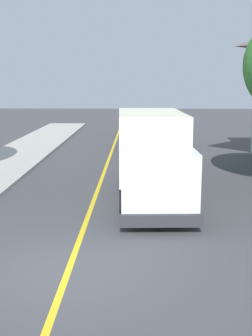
# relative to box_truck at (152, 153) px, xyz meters

# --- Properties ---
(ground_plane) EXTENTS (120.00, 120.00, 0.00)m
(ground_plane) POSITION_rel_box_truck_xyz_m (-2.14, -6.30, -1.77)
(ground_plane) COLOR #424247
(centre_line_yellow) EXTENTS (0.16, 56.00, 0.01)m
(centre_line_yellow) POSITION_rel_box_truck_xyz_m (-2.14, 3.70, -1.76)
(centre_line_yellow) COLOR gold
(centre_line_yellow) RESTS_ON ground
(box_truck) EXTENTS (2.69, 7.27, 3.20)m
(box_truck) POSITION_rel_box_truck_xyz_m (0.00, 0.00, 0.00)
(box_truck) COLOR #F2EDCC
(box_truck) RESTS_ON ground
(parked_car_near) EXTENTS (1.95, 4.46, 1.67)m
(parked_car_near) POSITION_rel_box_truck_xyz_m (0.38, 6.10, -0.97)
(parked_car_near) COLOR #B7B7BC
(parked_car_near) RESTS_ON ground
(parked_car_mid) EXTENTS (1.99, 4.48, 1.67)m
(parked_car_mid) POSITION_rel_box_truck_xyz_m (-0.34, 12.77, -0.97)
(parked_car_mid) COLOR maroon
(parked_car_mid) RESTS_ON ground
(parked_car_far) EXTENTS (1.90, 4.44, 1.67)m
(parked_car_far) POSITION_rel_box_truck_xyz_m (-0.49, 20.25, -0.97)
(parked_car_far) COLOR #4C564C
(parked_car_far) RESTS_ON ground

